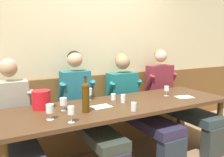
{
  "coord_description": "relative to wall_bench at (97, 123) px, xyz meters",
  "views": [
    {
      "loc": [
        -1.33,
        -2.05,
        1.44
      ],
      "look_at": [
        0.04,
        0.45,
        0.97
      ],
      "focal_mm": 37.15,
      "sensor_mm": 36.0,
      "label": 1
    }
  ],
  "objects": [
    {
      "name": "water_tumbler_right",
      "position": [
        -0.0,
        -0.47,
        0.48
      ],
      "size": [
        0.06,
        0.06,
        0.08
      ],
      "primitive_type": "cylinder",
      "color": "silver",
      "rests_on": "dining_table"
    },
    {
      "name": "wine_glass_center_front",
      "position": [
        -0.71,
        -0.99,
        0.55
      ],
      "size": [
        0.06,
        0.06,
        0.15
      ],
      "color": "silver",
      "rests_on": "dining_table"
    },
    {
      "name": "wine_glass_mid_left",
      "position": [
        -0.26,
        -0.34,
        0.54
      ],
      "size": [
        0.08,
        0.08,
        0.14
      ],
      "color": "silver",
      "rests_on": "dining_table"
    },
    {
      "name": "person_left_seat",
      "position": [
        -1.11,
        -0.36,
        0.33
      ],
      "size": [
        0.49,
        1.26,
        1.24
      ],
      "color": "#2D313F",
      "rests_on": "ground"
    },
    {
      "name": "person_center_left_seat",
      "position": [
        1.1,
        -0.38,
        0.33
      ],
      "size": [
        0.54,
        1.25,
        1.31
      ],
      "color": "#2A3130",
      "rests_on": "ground"
    },
    {
      "name": "person_center_right_seat",
      "position": [
        0.4,
        -0.35,
        0.34
      ],
      "size": [
        0.53,
        1.26,
        1.26
      ],
      "color": "#242E3B",
      "rests_on": "ground"
    },
    {
      "name": "wine_bottle_green_tall",
      "position": [
        -0.48,
        -0.77,
        0.61
      ],
      "size": [
        0.08,
        0.08,
        0.37
      ],
      "color": "#482D0A",
      "rests_on": "dining_table"
    },
    {
      "name": "room_wall_back",
      "position": [
        0.0,
        0.26,
        1.12
      ],
      "size": [
        6.8,
        0.08,
        2.8
      ],
      "primitive_type": "cube",
      "color": "beige",
      "rests_on": "ground"
    },
    {
      "name": "water_tumbler_center",
      "position": [
        0.04,
        -0.64,
        0.49
      ],
      "size": [
        0.06,
        0.06,
        0.1
      ],
      "primitive_type": "cylinder",
      "color": "silver",
      "rests_on": "dining_table"
    },
    {
      "name": "wine_glass_left_end",
      "position": [
        0.72,
        -0.61,
        0.53
      ],
      "size": [
        0.07,
        0.07,
        0.13
      ],
      "color": "silver",
      "rests_on": "dining_table"
    },
    {
      "name": "wine_glass_center_rear",
      "position": [
        -0.85,
        -0.82,
        0.54
      ],
      "size": [
        0.07,
        0.07,
        0.14
      ],
      "color": "silver",
      "rests_on": "dining_table"
    },
    {
      "name": "tasting_sheet_left_guest",
      "position": [
        0.87,
        -0.78,
        0.45
      ],
      "size": [
        0.24,
        0.2,
        0.0
      ],
      "primitive_type": "cube",
      "rotation": [
        0.0,
        0.0,
        -0.24
      ],
      "color": "white",
      "rests_on": "dining_table"
    },
    {
      "name": "wall_bench",
      "position": [
        0.0,
        0.0,
        0.0
      ],
      "size": [
        2.97,
        0.42,
        0.94
      ],
      "color": "brown",
      "rests_on": "ground"
    },
    {
      "name": "person_right_seat",
      "position": [
        -0.32,
        -0.36,
        0.35
      ],
      "size": [
        0.48,
        1.25,
        1.31
      ],
      "color": "#2A263A",
      "rests_on": "ground"
    },
    {
      "name": "wood_wainscot_panel",
      "position": [
        0.0,
        0.21,
        0.18
      ],
      "size": [
        6.8,
        0.03,
        0.92
      ],
      "primitive_type": "cube",
      "color": "brown",
      "rests_on": "ground"
    },
    {
      "name": "ice_bucket",
      "position": [
        -0.85,
        -0.43,
        0.54
      ],
      "size": [
        0.19,
        0.19,
        0.2
      ],
      "primitive_type": "cylinder",
      "color": "red",
      "rests_on": "dining_table"
    },
    {
      "name": "dining_table",
      "position": [
        0.0,
        -0.67,
        0.38
      ],
      "size": [
        2.67,
        0.84,
        0.73
      ],
      "color": "#482F1C",
      "rests_on": "ground"
    },
    {
      "name": "water_tumbler_left",
      "position": [
        -0.03,
        -0.96,
        0.49
      ],
      "size": [
        0.06,
        0.06,
        0.09
      ],
      "primitive_type": "cylinder",
      "color": "silver",
      "rests_on": "dining_table"
    },
    {
      "name": "tasting_sheet_right_guest",
      "position": [
        -0.26,
        -0.67,
        0.45
      ],
      "size": [
        0.22,
        0.16,
        0.0
      ],
      "primitive_type": "cube",
      "rotation": [
        0.0,
        0.0,
        0.07
      ],
      "color": "white",
      "rests_on": "dining_table"
    },
    {
      "name": "wine_glass_by_bottle",
      "position": [
        -0.66,
        -0.61,
        0.53
      ],
      "size": [
        0.08,
        0.08,
        0.13
      ],
      "color": "silver",
      "rests_on": "dining_table"
    }
  ]
}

